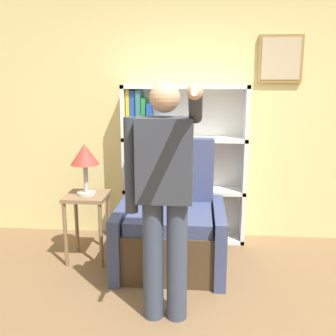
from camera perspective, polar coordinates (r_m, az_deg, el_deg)
name	(u,v)px	position (r m, az deg, el deg)	size (l,w,h in m)	color
wall_back	(204,111)	(4.32, 5.25, 8.18)	(8.00, 0.11, 2.80)	#DBCC84
bookcase	(171,164)	(4.25, 0.42, 0.59)	(1.31, 0.28, 1.69)	white
armchair	(171,228)	(3.76, 0.42, -8.68)	(0.99, 0.88, 1.18)	#4C3823
person_standing	(164,191)	(2.73, -0.52, -3.40)	(0.53, 0.78, 1.73)	#384256
side_table	(87,208)	(3.90, -11.64, -5.74)	(0.40, 0.40, 0.66)	#846647
table_lamp	(85,157)	(3.77, -11.98, 1.56)	(0.27, 0.27, 0.49)	#B7B2A8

